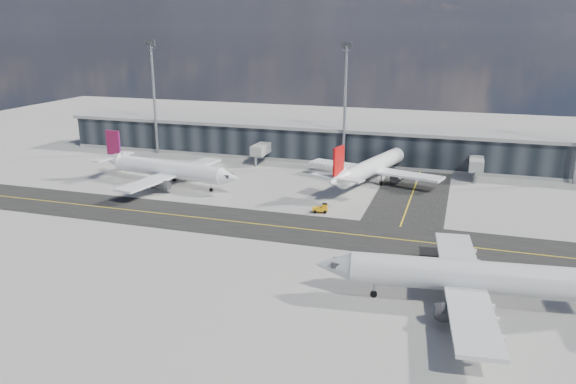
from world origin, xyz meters
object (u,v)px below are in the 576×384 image
(airliner_af, at_px, (167,169))
(service_van, at_px, (346,169))
(airliner_redtail, at_px, (371,167))
(airliner_near, at_px, (478,277))
(baggage_tug, at_px, (322,208))

(airliner_af, xyz_separation_m, service_van, (33.46, 22.80, -2.81))
(airliner_redtail, bearing_deg, airliner_near, -51.44)
(baggage_tug, relative_size, service_van, 0.62)
(airliner_af, xyz_separation_m, airliner_redtail, (40.64, 14.35, 0.01))
(baggage_tug, bearing_deg, airliner_af, -114.02)
(airliner_near, distance_m, baggage_tug, 38.96)
(airliner_near, distance_m, service_van, 65.93)
(airliner_af, height_order, airliner_redtail, airliner_redtail)
(airliner_af, bearing_deg, baggage_tug, 86.96)
(airliner_af, bearing_deg, airliner_redtail, 119.05)
(airliner_af, height_order, baggage_tug, airliner_af)
(airliner_near, bearing_deg, service_van, 18.97)
(airliner_redtail, relative_size, baggage_tug, 12.07)
(airliner_near, bearing_deg, airliner_af, 52.78)
(baggage_tug, bearing_deg, airliner_near, 31.22)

